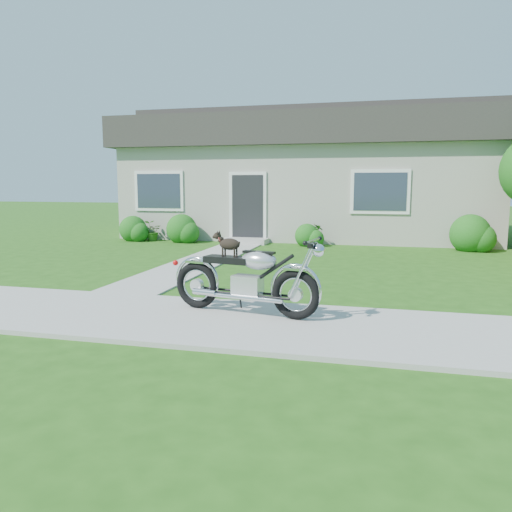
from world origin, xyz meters
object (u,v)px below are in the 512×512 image
at_px(potted_plant_right, 318,235).
at_px(motorcycle_with_dog, 247,278).
at_px(potted_plant_left, 151,231).
at_px(house, 310,175).

bearing_deg(potted_plant_right, motorcycle_with_dog, -89.50).
height_order(potted_plant_left, potted_plant_right, potted_plant_right).
bearing_deg(motorcycle_with_dog, potted_plant_left, 133.70).
relative_size(house, motorcycle_with_dog, 5.70).
xyz_separation_m(potted_plant_right, motorcycle_with_dog, (0.07, -8.22, 0.21)).
relative_size(potted_plant_right, motorcycle_with_dog, 0.30).
bearing_deg(potted_plant_right, house, 102.77).
bearing_deg(house, potted_plant_right, -77.23).
relative_size(house, potted_plant_left, 19.61).
distance_m(potted_plant_right, motorcycle_with_dog, 8.22).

